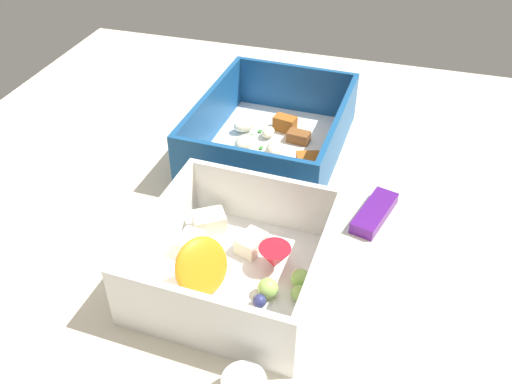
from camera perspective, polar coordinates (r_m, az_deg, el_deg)
The scene contains 4 objects.
table_surface at distance 56.29cm, azimuth -0.13°, elevation -3.11°, with size 80.00×80.00×2.00cm, color beige.
pasta_container at distance 63.24cm, azimuth 1.53°, elevation 5.56°, with size 20.86×16.36×6.70cm.
fruit_bowl at distance 47.81cm, azimuth -2.21°, elevation -7.22°, with size 16.53×15.88×6.15cm.
candy_bar at distance 56.17cm, azimuth 12.18°, elevation -2.11°, with size 7.00×2.40×1.20cm, color #51197A.
Camera 1 is at (40.65, 12.29, 37.96)cm, focal length 38.60 mm.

